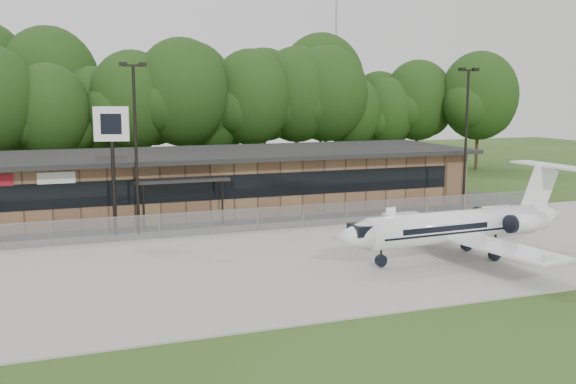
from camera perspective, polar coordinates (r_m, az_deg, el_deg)
name	(u,v)px	position (r m, az deg, el deg)	size (l,w,h in m)	color
ground	(324,313)	(25.36, 3.22, -10.72)	(160.00, 160.00, 0.00)	#2A4A1A
apron	(261,262)	(32.52, -2.39, -6.24)	(64.00, 18.00, 0.08)	#9E9B93
parking_lot	(209,220)	(43.34, -7.02, -2.52)	(50.00, 9.00, 0.06)	#383835
terminal	(195,180)	(47.27, -8.29, 1.03)	(41.00, 11.65, 4.30)	brown
fence	(226,222)	(38.91, -5.53, -2.67)	(46.00, 0.04, 1.52)	gray
treeline	(155,103)	(64.65, -11.71, 7.72)	(72.00, 12.00, 15.00)	#113410
radio_mast	(336,59)	(76.82, 4.27, 11.74)	(0.20, 0.20, 25.00)	gray
light_pole_mid	(136,136)	(38.78, -13.40, 4.86)	(1.55, 0.30, 10.23)	black
light_pole_right	(466,129)	(47.33, 15.57, 5.44)	(1.55, 0.30, 10.23)	black
business_jet	(461,227)	(33.92, 15.15, -3.00)	(14.25, 12.68, 4.80)	white
pole_sign	(112,138)	(38.95, -15.39, 4.68)	(2.02, 0.68, 7.71)	black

